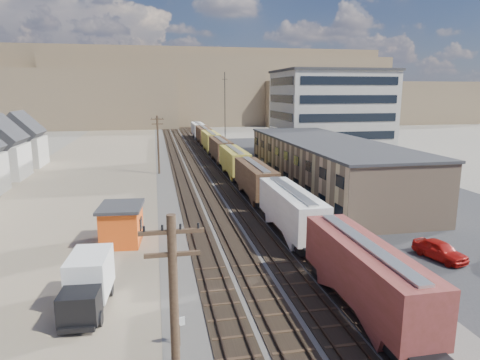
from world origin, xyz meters
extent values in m
plane|color=#6B6356|center=(0.00, 0.00, 0.00)|extent=(300.00, 300.00, 0.00)
cube|color=#4C4742|center=(0.00, 50.00, 0.03)|extent=(18.00, 200.00, 0.06)
cube|color=#84785B|center=(-20.00, 40.00, 0.01)|extent=(24.00, 180.00, 0.03)
cube|color=#232326|center=(22.00, 35.00, 0.02)|extent=(26.00, 120.00, 0.04)
cube|color=black|center=(-5.00, 50.00, 0.10)|extent=(2.60, 200.00, 0.08)
cube|color=#38281E|center=(-5.72, 50.00, 0.22)|extent=(0.08, 200.00, 0.16)
cube|color=#38281E|center=(-4.28, 50.00, 0.22)|extent=(0.08, 200.00, 0.16)
cube|color=black|center=(-2.00, 50.00, 0.10)|extent=(2.60, 200.00, 0.08)
cube|color=#38281E|center=(-2.72, 50.00, 0.22)|extent=(0.08, 200.00, 0.16)
cube|color=#38281E|center=(-1.28, 50.00, 0.22)|extent=(0.08, 200.00, 0.16)
cube|color=black|center=(1.00, 50.00, 0.10)|extent=(2.60, 200.00, 0.08)
cube|color=#38281E|center=(0.28, 50.00, 0.22)|extent=(0.08, 200.00, 0.16)
cube|color=#38281E|center=(1.72, 50.00, 0.22)|extent=(0.08, 200.00, 0.16)
cube|color=black|center=(3.80, 50.00, 0.10)|extent=(2.60, 200.00, 0.08)
cube|color=#38281E|center=(3.08, 50.00, 0.22)|extent=(0.08, 200.00, 0.16)
cube|color=#38281E|center=(4.52, 50.00, 0.22)|extent=(0.08, 200.00, 0.16)
cube|color=black|center=(3.80, -13.60, 0.75)|extent=(2.20, 2.20, 0.90)
cube|color=black|center=(3.80, -3.45, 0.75)|extent=(2.20, 2.20, 0.90)
cube|color=maroon|center=(3.80, -8.52, 2.90)|extent=(3.00, 13.34, 3.40)
cube|color=#B7B7B2|center=(3.80, -8.52, 4.68)|extent=(0.90, 12.32, 0.16)
cube|color=black|center=(3.80, 1.60, 0.75)|extent=(2.20, 2.20, 0.90)
cube|color=black|center=(3.80, 11.75, 0.75)|extent=(2.20, 2.20, 0.90)
cube|color=beige|center=(3.80, 6.68, 2.90)|extent=(3.00, 13.34, 3.40)
cube|color=#B7B7B2|center=(3.80, 6.68, 4.68)|extent=(0.90, 12.32, 0.16)
cube|color=black|center=(3.80, 16.80, 0.75)|extent=(2.20, 2.20, 0.90)
cube|color=black|center=(3.80, 26.95, 0.75)|extent=(2.20, 2.20, 0.90)
cube|color=#3F291B|center=(3.80, 21.88, 2.90)|extent=(3.00, 13.34, 3.40)
cube|color=#B7B7B2|center=(3.80, 21.88, 4.68)|extent=(0.90, 12.33, 0.16)
cube|color=black|center=(3.80, 32.00, 0.75)|extent=(2.20, 2.20, 0.90)
cube|color=black|center=(3.80, 42.15, 0.75)|extent=(2.20, 2.20, 0.90)
cube|color=gold|center=(3.80, 37.08, 2.90)|extent=(3.00, 13.34, 3.40)
cube|color=#B7B7B2|center=(3.80, 37.08, 4.68)|extent=(0.90, 12.33, 0.16)
cube|color=black|center=(3.80, 47.20, 0.75)|extent=(2.20, 2.20, 0.90)
cube|color=black|center=(3.80, 57.35, 0.75)|extent=(2.20, 2.20, 0.90)
cube|color=#3F291B|center=(3.80, 52.28, 2.90)|extent=(3.00, 13.34, 3.40)
cube|color=#B7B7B2|center=(3.80, 52.28, 4.68)|extent=(0.90, 12.33, 0.16)
cube|color=black|center=(3.80, 62.40, 0.75)|extent=(2.20, 2.20, 0.90)
cube|color=black|center=(3.80, 72.55, 0.75)|extent=(2.20, 2.20, 0.90)
cube|color=gold|center=(3.80, 67.48, 2.90)|extent=(3.00, 13.34, 3.40)
cube|color=#B7B7B2|center=(3.80, 67.48, 4.68)|extent=(0.90, 12.32, 0.16)
cube|color=black|center=(3.80, 77.60, 0.75)|extent=(2.20, 2.20, 0.90)
cube|color=black|center=(3.80, 87.75, 0.75)|extent=(2.20, 2.20, 0.90)
cube|color=#3F291B|center=(3.80, 82.68, 2.90)|extent=(3.00, 13.34, 3.40)
cube|color=#B7B7B2|center=(3.80, 82.68, 4.68)|extent=(0.90, 12.32, 0.16)
cube|color=black|center=(3.80, 92.80, 0.75)|extent=(2.20, 2.20, 0.90)
cube|color=black|center=(3.80, 102.95, 0.75)|extent=(2.20, 2.20, 0.90)
cube|color=beige|center=(3.80, 97.88, 2.90)|extent=(3.00, 13.34, 3.40)
cube|color=#B7B7B2|center=(3.80, 97.88, 4.68)|extent=(0.90, 12.32, 0.16)
cube|color=#9F8064|center=(15.00, 25.00, 3.50)|extent=(12.00, 40.00, 7.00)
cube|color=#2D2D30|center=(15.00, 25.00, 7.10)|extent=(12.40, 40.40, 0.30)
cube|color=black|center=(8.95, 25.00, 2.20)|extent=(0.12, 36.00, 1.20)
cube|color=black|center=(8.95, 25.00, 5.20)|extent=(0.12, 36.00, 1.20)
cube|color=#9E998E|center=(28.00, 55.00, 9.00)|extent=(22.00, 18.00, 18.00)
cube|color=#2D2D30|center=(28.00, 55.00, 18.20)|extent=(22.60, 18.60, 0.50)
cube|color=black|center=(16.95, 55.00, 9.00)|extent=(0.12, 16.00, 16.00)
cube|color=black|center=(28.00, 45.95, 9.00)|extent=(20.00, 0.12, 16.00)
cylinder|color=#382619|center=(-8.50, -18.00, 5.00)|extent=(0.32, 0.32, 10.00)
cube|color=#382619|center=(-8.50, -18.00, 9.40)|extent=(2.20, 0.14, 0.14)
cube|color=#382619|center=(-8.50, -18.00, 8.60)|extent=(1.90, 0.14, 0.14)
cylinder|color=black|center=(-7.90, -18.00, 9.55)|extent=(0.08, 0.08, 0.22)
cylinder|color=#382619|center=(-8.50, 42.00, 5.00)|extent=(0.32, 0.32, 10.00)
cube|color=#382619|center=(-8.50, 42.00, 9.40)|extent=(2.20, 0.14, 0.14)
cube|color=#382619|center=(-8.50, 42.00, 8.60)|extent=(1.90, 0.14, 0.14)
cylinder|color=black|center=(-7.90, 42.00, 9.55)|extent=(0.08, 0.08, 0.22)
cylinder|color=black|center=(6.00, 60.00, 9.00)|extent=(0.16, 0.16, 18.00)
cube|color=black|center=(6.00, 60.00, 16.50)|extent=(1.20, 0.08, 0.08)
cube|color=#9E998E|center=(-34.00, 55.00, 2.75)|extent=(8.00, 8.00, 5.50)
cube|color=#2D2D30|center=(-34.00, 55.00, 6.40)|extent=(8.15, 8.16, 8.15)
cube|color=brown|center=(-60.00, 150.00, 11.00)|extent=(120.00, 40.00, 22.00)
cube|color=brown|center=(20.00, 160.00, 14.00)|extent=(140.00, 45.00, 28.00)
cube|color=brown|center=(90.00, 150.00, 9.00)|extent=(110.00, 38.00, 18.00)
cube|color=brown|center=(-10.00, 180.00, 16.00)|extent=(200.00, 60.00, 32.00)
cube|color=silver|center=(-13.56, -3.74, 2.08)|extent=(2.78, 4.33, 2.71)
cube|color=black|center=(-13.77, -6.86, 1.35)|extent=(2.43, 2.23, 1.87)
cube|color=black|center=(-13.64, -4.99, 0.47)|extent=(2.50, 6.38, 0.31)
cylinder|color=black|center=(-14.86, -6.79, 0.47)|extent=(0.38, 0.96, 0.94)
cylinder|color=black|center=(-12.41, -2.99, 0.47)|extent=(0.38, 0.96, 0.94)
cube|color=#E85115|center=(-12.33, 7.80, 1.71)|extent=(3.80, 4.84, 3.43)
cube|color=#2D2D30|center=(-12.33, 7.80, 3.54)|extent=(4.29, 5.33, 0.29)
cube|color=black|center=(-10.57, 7.65, 1.83)|extent=(0.21, 1.15, 1.14)
cylinder|color=#382619|center=(-8.03, -10.07, 0.67)|extent=(0.09, 0.09, 1.34)
cube|color=silver|center=(-8.03, -10.07, 1.51)|extent=(0.67, 0.19, 0.50)
imported|color=#A6130F|center=(14.37, -1.60, 0.81)|extent=(3.08, 5.08, 1.62)
imported|color=navy|center=(22.37, 37.38, 0.80)|extent=(6.33, 5.32, 1.61)
imported|color=white|center=(33.97, 38.64, 0.67)|extent=(2.87, 4.27, 1.35)
camera|label=1|loc=(-8.90, -31.86, 14.02)|focal=32.00mm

